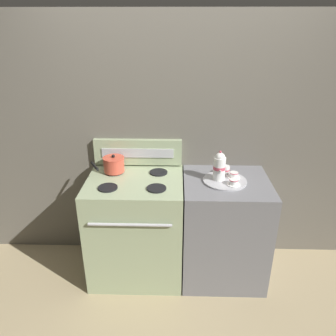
{
  "coord_description": "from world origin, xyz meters",
  "views": [
    {
      "loc": [
        -0.01,
        -2.38,
        2.11
      ],
      "look_at": [
        -0.08,
        0.07,
        1.0
      ],
      "focal_mm": 35.0,
      "sensor_mm": 36.0,
      "label": 1
    }
  ],
  "objects": [
    {
      "name": "side_counter",
      "position": [
        0.4,
        0.0,
        0.46
      ],
      "size": [
        0.7,
        0.65,
        0.92
      ],
      "color": "slate",
      "rests_on": "ground"
    },
    {
      "name": "wall_back",
      "position": [
        0.0,
        0.35,
        1.1
      ],
      "size": [
        6.0,
        0.05,
        2.2
      ],
      "color": "#666056",
      "rests_on": "ground"
    },
    {
      "name": "control_panel",
      "position": [
        -0.36,
        0.3,
        1.05
      ],
      "size": [
        0.77,
        0.05,
        0.23
      ],
      "color": "#9EAD84",
      "rests_on": "stove"
    },
    {
      "name": "saucepan",
      "position": [
        -0.55,
        0.14,
        0.99
      ],
      "size": [
        0.28,
        0.25,
        0.15
      ],
      "color": "#D14C38",
      "rests_on": "stove"
    },
    {
      "name": "teapot",
      "position": [
        0.33,
        0.01,
        1.05
      ],
      "size": [
        0.1,
        0.16,
        0.25
      ],
      "color": "white",
      "rests_on": "serving_tray"
    },
    {
      "name": "teacup_left",
      "position": [
        0.46,
        0.05,
        0.95
      ],
      "size": [
        0.11,
        0.11,
        0.05
      ],
      "color": "white",
      "rests_on": "serving_tray"
    },
    {
      "name": "teacup_right",
      "position": [
        0.44,
        -0.08,
        0.95
      ],
      "size": [
        0.11,
        0.11,
        0.05
      ],
      "color": "white",
      "rests_on": "serving_tray"
    },
    {
      "name": "serving_tray",
      "position": [
        0.38,
        0.0,
        0.92
      ],
      "size": [
        0.35,
        0.35,
        0.01
      ],
      "color": "#B2B2B7",
      "rests_on": "side_counter"
    },
    {
      "name": "stove",
      "position": [
        -0.36,
        -0.0,
        0.46
      ],
      "size": [
        0.79,
        0.68,
        0.93
      ],
      "color": "#9EAD84",
      "rests_on": "ground"
    },
    {
      "name": "ground_plane",
      "position": [
        0.0,
        0.0,
        0.0
      ],
      "size": [
        6.0,
        6.0,
        0.0
      ],
      "primitive_type": "plane",
      "color": "tan"
    },
    {
      "name": "creamer_jug",
      "position": [
        0.4,
        0.12,
        0.97
      ],
      "size": [
        0.07,
        0.07,
        0.07
      ],
      "color": "white",
      "rests_on": "serving_tray"
    }
  ]
}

